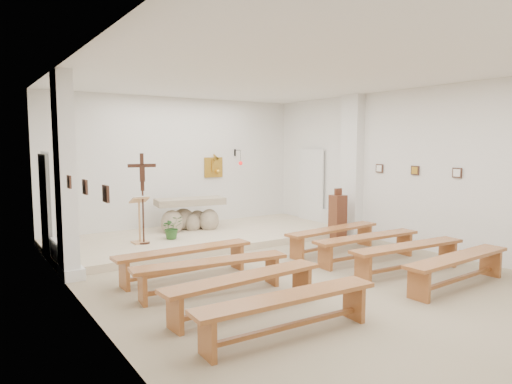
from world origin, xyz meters
TOP-DOWN VIEW (x-y plane):
  - ground at (0.00, 0.00)m, footprint 7.00×10.00m
  - wall_left at (-3.49, 0.00)m, footprint 0.02×10.00m
  - wall_right at (3.49, 0.00)m, footprint 0.02×10.00m
  - wall_back at (0.00, 4.99)m, footprint 7.00×0.02m
  - ceiling at (0.00, 0.00)m, footprint 7.00×10.00m
  - sanctuary_platform at (0.00, 3.50)m, footprint 6.98×3.00m
  - pilaster_left at (-3.37, 2.00)m, footprint 0.26×0.55m
  - pilaster_right at (3.37, 2.00)m, footprint 0.26×0.55m
  - gold_wall_relief at (1.05, 4.96)m, footprint 0.55×0.04m
  - sanctuary_lamp at (1.75, 4.71)m, footprint 0.11×0.36m
  - station_frame_left_front at (-3.47, -0.80)m, footprint 0.03×0.20m
  - station_frame_left_mid at (-3.47, 0.20)m, footprint 0.03×0.20m
  - station_frame_left_rear at (-3.47, 1.20)m, footprint 0.03×0.20m
  - station_frame_right_front at (3.47, -0.80)m, footprint 0.03×0.20m
  - station_frame_right_mid at (3.47, 0.20)m, footprint 0.03×0.20m
  - station_frame_right_rear at (3.47, 1.20)m, footprint 0.03×0.20m
  - radiator_left at (-3.43, 2.70)m, footprint 0.10×0.85m
  - radiator_right at (3.43, 2.70)m, footprint 0.10×0.85m
  - altar at (-0.08, 4.15)m, footprint 1.77×0.90m
  - lectern at (-1.64, 3.35)m, footprint 0.39×0.33m
  - crucifix_stand at (-1.59, 3.26)m, footprint 0.59×0.26m
  - potted_plant at (-0.88, 3.37)m, footprint 0.48×0.42m
  - donation_pedestal at (2.82, 1.90)m, footprint 0.34×0.34m
  - bench_left_front at (-1.72, 0.88)m, footprint 2.46×0.44m
  - bench_right_front at (1.72, 0.88)m, footprint 2.47×0.60m
  - bench_left_second at (-1.72, -0.08)m, footprint 2.48×0.70m
  - bench_right_second at (1.72, -0.08)m, footprint 2.46×0.49m
  - bench_left_third at (-1.72, -1.05)m, footprint 2.47×0.54m
  - bench_right_third at (1.72, -1.05)m, footprint 2.47×0.57m
  - bench_left_fourth at (-1.72, -2.01)m, footprint 2.46×0.49m
  - bench_right_fourth at (1.72, -2.01)m, footprint 2.47×0.52m

SIDE VIEW (x-z plane):
  - ground at x=0.00m, z-range 0.00..0.00m
  - sanctuary_platform at x=0.00m, z-range 0.00..0.15m
  - radiator_left at x=-3.43m, z-range 0.01..0.53m
  - radiator_right at x=3.43m, z-range 0.01..0.53m
  - bench_left_front at x=-1.72m, z-range 0.13..0.65m
  - bench_right_front at x=1.72m, z-range 0.13..0.65m
  - bench_left_second at x=-1.72m, z-range 0.13..0.65m
  - bench_right_second at x=1.72m, z-range 0.13..0.65m
  - bench_left_third at x=-1.72m, z-range 0.13..0.65m
  - bench_right_third at x=1.72m, z-range 0.13..0.65m
  - bench_left_fourth at x=-1.72m, z-range 0.13..0.65m
  - bench_right_fourth at x=1.72m, z-range 0.13..0.65m
  - potted_plant at x=-0.88m, z-range 0.15..0.67m
  - altar at x=-0.08m, z-range 0.05..0.92m
  - donation_pedestal at x=2.82m, z-range -0.07..1.15m
  - lectern at x=-1.64m, z-range 0.14..1.19m
  - crucifix_stand at x=-1.59m, z-range 0.30..2.25m
  - gold_wall_relief at x=1.05m, z-range 1.38..1.92m
  - station_frame_left_front at x=-3.47m, z-range 1.62..1.82m
  - station_frame_left_mid at x=-3.47m, z-range 1.62..1.82m
  - station_frame_left_rear at x=-3.47m, z-range 1.62..1.82m
  - station_frame_right_front at x=3.47m, z-range 1.62..1.82m
  - station_frame_right_mid at x=3.47m, z-range 1.62..1.82m
  - station_frame_right_rear at x=3.47m, z-range 1.62..1.82m
  - wall_left at x=-3.49m, z-range 0.00..3.50m
  - wall_right at x=3.49m, z-range 0.00..3.50m
  - wall_back at x=0.00m, z-range 0.00..3.50m
  - pilaster_left at x=-3.37m, z-range 0.00..3.50m
  - pilaster_right at x=3.37m, z-range 0.00..3.50m
  - sanctuary_lamp at x=1.75m, z-range 1.59..2.03m
  - ceiling at x=0.00m, z-range 3.48..3.50m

